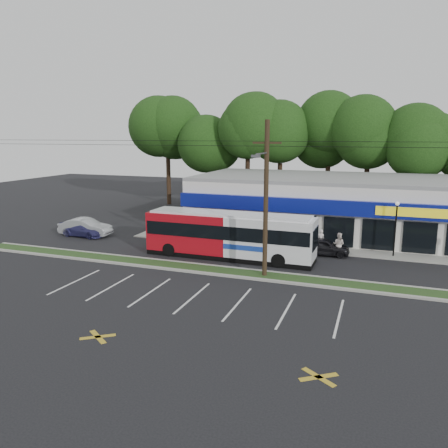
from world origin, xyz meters
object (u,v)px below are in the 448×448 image
car_dark (323,247)px  car_blue (84,230)px  car_silver (86,227)px  metrobus (229,234)px  pedestrian_a (320,240)px  utility_pole (263,194)px  pedestrian_b (339,245)px  lamp_post (396,223)px

car_dark → car_blue: (-21.36, -0.98, -0.04)m
car_dark → car_silver: size_ratio=0.81×
car_blue → metrobus: bearing=-94.1°
car_blue → pedestrian_a: pedestrian_a is taller
car_silver → pedestrian_a: (20.98, 1.58, 0.12)m
metrobus → car_blue: metrobus is taller
metrobus → pedestrian_a: (6.20, 4.00, -0.89)m
pedestrian_a → utility_pole: bearing=61.4°
car_dark → car_silver: 21.34m
metrobus → pedestrian_a: size_ratio=6.95×
utility_pole → car_blue: bearing=162.6°
utility_pole → car_dark: bearing=65.2°
utility_pole → car_dark: 8.77m
car_silver → pedestrian_a: pedestrian_a is taller
utility_pole → metrobus: size_ratio=3.92×
pedestrian_a → pedestrian_b: pedestrian_a is taller
utility_pole → pedestrian_b: bearing=58.0°
car_silver → car_blue: 0.32m
lamp_post → car_silver: lamp_post is taller
pedestrian_a → pedestrian_b: size_ratio=1.00×
utility_pole → car_blue: 19.73m
metrobus → car_silver: bearing=171.2°
metrobus → pedestrian_b: metrobus is taller
car_blue → pedestrian_b: 22.51m
metrobus → car_blue: (-14.80, 2.15, -1.19)m
lamp_post → pedestrian_b: size_ratio=2.33×
lamp_post → car_blue: size_ratio=0.99×
car_silver → metrobus: bearing=-103.8°
lamp_post → car_dark: (-5.08, -1.17, -2.00)m
car_silver → pedestrian_b: 22.47m
car_silver → lamp_post: bearing=-90.4°
lamp_post → utility_pole: bearing=-136.1°
metrobus → pedestrian_b: (7.68, 3.18, -0.90)m
metrobus → pedestrian_a: metrobus is taller
lamp_post → car_dark: size_ratio=1.08×
metrobus → car_silver: (-14.77, 2.42, -1.01)m
car_silver → pedestrian_a: bearing=-90.2°
car_dark → car_silver: car_silver is taller
car_blue → pedestrian_a: (21.01, 1.85, 0.29)m
car_silver → car_blue: size_ratio=1.12×
lamp_post → pedestrian_a: bearing=-176.8°
car_silver → utility_pole: bearing=-112.7°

